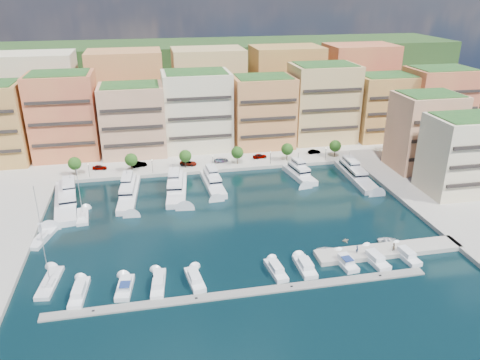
% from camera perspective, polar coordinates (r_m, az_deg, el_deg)
% --- Properties ---
extents(ground, '(400.00, 400.00, 0.00)m').
position_cam_1_polar(ground, '(114.41, -1.05, -4.67)').
color(ground, black).
rests_on(ground, ground).
extents(north_quay, '(220.00, 64.00, 2.00)m').
position_cam_1_polar(north_quay, '(171.20, -4.81, 4.81)').
color(north_quay, '#9E998E').
rests_on(north_quay, ground).
extents(east_quay, '(34.00, 76.00, 2.00)m').
position_cam_1_polar(east_quay, '(132.76, 27.05, -3.29)').
color(east_quay, '#9E998E').
rests_on(east_quay, ground).
extents(hillside, '(240.00, 40.00, 58.00)m').
position_cam_1_polar(hillside, '(217.13, -6.35, 8.66)').
color(hillside, '#1C3D19').
rests_on(hillside, ground).
extents(south_pontoon, '(72.00, 2.20, 0.35)m').
position_cam_1_polar(south_pontoon, '(88.91, 0.59, -13.67)').
color(south_pontoon, gray).
rests_on(south_pontoon, ground).
extents(finger_pier, '(32.00, 5.00, 2.00)m').
position_cam_1_polar(finger_pier, '(105.64, 17.64, -8.40)').
color(finger_pier, '#9E998E').
rests_on(finger_pier, ground).
extents(apartment_1, '(20.00, 16.50, 26.80)m').
position_cam_1_polar(apartment_1, '(158.80, -20.62, 7.36)').
color(apartment_1, '#D78847').
rests_on(apartment_1, north_quay).
extents(apartment_2, '(20.00, 15.50, 22.80)m').
position_cam_1_polar(apartment_2, '(155.30, -12.93, 7.16)').
color(apartment_2, tan).
rests_on(apartment_2, north_quay).
extents(apartment_3, '(22.00, 16.50, 25.80)m').
position_cam_1_polar(apartment_3, '(157.57, -5.26, 8.43)').
color(apartment_3, beige).
rests_on(apartment_3, north_quay).
extents(apartment_4, '(20.00, 15.50, 23.80)m').
position_cam_1_polar(apartment_4, '(159.66, 2.79, 8.32)').
color(apartment_4, '#D3864F').
rests_on(apartment_4, north_quay).
extents(apartment_5, '(22.00, 16.50, 26.80)m').
position_cam_1_polar(apartment_5, '(167.71, 10.04, 9.24)').
color(apartment_5, tan).
rests_on(apartment_5, north_quay).
extents(apartment_6, '(20.00, 15.50, 22.80)m').
position_cam_1_polar(apartment_6, '(175.51, 17.02, 8.53)').
color(apartment_6, '#BF9345').
rests_on(apartment_6, north_quay).
extents(apartment_7, '(22.00, 16.50, 24.80)m').
position_cam_1_polar(apartment_7, '(183.86, 22.93, 8.67)').
color(apartment_7, '#D78847').
rests_on(apartment_7, north_quay).
extents(apartment_east_a, '(18.00, 14.50, 22.80)m').
position_cam_1_polar(apartment_east_a, '(149.64, 21.57, 5.53)').
color(apartment_east_a, tan).
rests_on(apartment_east_a, east_quay).
extents(apartment_east_b, '(18.00, 14.50, 20.80)m').
position_cam_1_polar(apartment_east_b, '(135.97, 25.43, 2.79)').
color(apartment_east_b, beige).
rests_on(apartment_east_b, east_quay).
extents(backblock_0, '(26.00, 18.00, 30.00)m').
position_cam_1_polar(backblock_0, '(181.52, -23.21, 9.34)').
color(backblock_0, beige).
rests_on(backblock_0, north_quay).
extents(backblock_1, '(26.00, 18.00, 30.00)m').
position_cam_1_polar(backblock_1, '(177.83, -13.61, 10.29)').
color(backblock_1, '#D3864F').
rests_on(backblock_1, north_quay).
extents(backblock_2, '(26.00, 18.00, 30.00)m').
position_cam_1_polar(backblock_2, '(179.16, -3.83, 10.96)').
color(backblock_2, tan).
rests_on(backblock_2, north_quay).
extents(backblock_3, '(26.00, 18.00, 30.00)m').
position_cam_1_polar(backblock_3, '(185.41, 5.57, 11.31)').
color(backblock_3, '#BF9345').
rests_on(backblock_3, north_quay).
extents(backblock_4, '(26.00, 18.00, 30.00)m').
position_cam_1_polar(backblock_4, '(196.09, 14.17, 11.37)').
color(backblock_4, '#D78847').
rests_on(backblock_4, north_quay).
extents(tree_0, '(3.80, 3.80, 5.65)m').
position_cam_1_polar(tree_0, '(143.47, -19.51, 1.91)').
color(tree_0, '#473323').
rests_on(tree_0, north_quay).
extents(tree_1, '(3.80, 3.80, 5.65)m').
position_cam_1_polar(tree_1, '(141.89, -13.13, 2.42)').
color(tree_1, '#473323').
rests_on(tree_1, north_quay).
extents(tree_2, '(3.80, 3.80, 5.65)m').
position_cam_1_polar(tree_2, '(142.11, -6.69, 2.92)').
color(tree_2, '#473323').
rests_on(tree_2, north_quay).
extents(tree_3, '(3.80, 3.80, 5.65)m').
position_cam_1_polar(tree_3, '(144.12, -0.33, 3.36)').
color(tree_3, '#473323').
rests_on(tree_3, north_quay).
extents(tree_4, '(3.80, 3.80, 5.65)m').
position_cam_1_polar(tree_4, '(147.83, 5.78, 3.76)').
color(tree_4, '#473323').
rests_on(tree_4, north_quay).
extents(tree_5, '(3.80, 3.80, 5.65)m').
position_cam_1_polar(tree_5, '(153.14, 11.53, 4.09)').
color(tree_5, '#473323').
rests_on(tree_5, north_quay).
extents(lamppost_0, '(0.30, 0.30, 4.20)m').
position_cam_1_polar(lamppost_0, '(141.09, -17.97, 1.36)').
color(lamppost_0, black).
rests_on(lamppost_0, north_quay).
extents(lamppost_1, '(0.30, 0.30, 4.20)m').
position_cam_1_polar(lamppost_1, '(139.92, -10.66, 1.94)').
color(lamppost_1, black).
rests_on(lamppost_1, north_quay).
extents(lamppost_2, '(0.30, 0.30, 4.20)m').
position_cam_1_polar(lamppost_2, '(141.07, -3.35, 2.49)').
color(lamppost_2, black).
rests_on(lamppost_2, north_quay).
extents(lamppost_3, '(0.30, 0.30, 4.20)m').
position_cam_1_polar(lamppost_3, '(144.46, 3.74, 2.98)').
color(lamppost_3, black).
rests_on(lamppost_3, north_quay).
extents(lamppost_4, '(0.30, 0.30, 4.20)m').
position_cam_1_polar(lamppost_4, '(149.96, 10.42, 3.40)').
color(lamppost_4, black).
rests_on(lamppost_4, north_quay).
extents(yacht_0, '(8.55, 26.49, 7.30)m').
position_cam_1_polar(yacht_0, '(129.85, -20.48, -2.13)').
color(yacht_0, silver).
rests_on(yacht_0, ground).
extents(yacht_1, '(6.13, 23.31, 7.30)m').
position_cam_1_polar(yacht_1, '(129.26, -13.38, -1.41)').
color(yacht_1, silver).
rests_on(yacht_1, ground).
extents(yacht_2, '(7.28, 22.08, 7.30)m').
position_cam_1_polar(yacht_2, '(129.81, -7.71, -0.81)').
color(yacht_2, silver).
rests_on(yacht_2, ground).
extents(yacht_3, '(5.31, 18.48, 7.30)m').
position_cam_1_polar(yacht_3, '(132.11, -3.38, -0.20)').
color(yacht_3, silver).
rests_on(yacht_3, ground).
extents(yacht_5, '(6.48, 15.49, 7.30)m').
position_cam_1_polar(yacht_5, '(139.04, 7.19, 0.87)').
color(yacht_5, silver).
rests_on(yacht_5, ground).
extents(yacht_6, '(5.43, 23.47, 7.30)m').
position_cam_1_polar(yacht_6, '(141.50, 13.83, 0.76)').
color(yacht_6, silver).
rests_on(yacht_6, ground).
extents(cruiser_0, '(3.21, 9.31, 2.55)m').
position_cam_1_polar(cruiser_0, '(92.90, -19.01, -12.90)').
color(cruiser_0, white).
rests_on(cruiser_0, ground).
extents(cruiser_1, '(3.63, 7.76, 2.66)m').
position_cam_1_polar(cruiser_1, '(91.93, -13.87, -12.63)').
color(cruiser_1, white).
rests_on(cruiser_1, ground).
extents(cruiser_2, '(3.33, 9.30, 2.55)m').
position_cam_1_polar(cruiser_2, '(91.69, -9.91, -12.37)').
color(cruiser_2, white).
rests_on(cruiser_2, ground).
extents(cruiser_3, '(3.55, 8.30, 2.55)m').
position_cam_1_polar(cruiser_3, '(91.91, -5.51, -12.00)').
color(cruiser_3, white).
rests_on(cruiser_3, ground).
extents(cruiser_5, '(3.22, 7.98, 2.55)m').
position_cam_1_polar(cruiser_5, '(94.39, 4.40, -10.91)').
color(cruiser_5, white).
rests_on(cruiser_5, ground).
extents(cruiser_6, '(2.87, 7.76, 2.55)m').
position_cam_1_polar(cruiser_6, '(96.00, 7.94, -10.45)').
color(cruiser_6, white).
rests_on(cruiser_6, ground).
extents(cruiser_7, '(3.45, 7.32, 2.66)m').
position_cam_1_polar(cruiser_7, '(98.85, 12.70, -9.75)').
color(cruiser_7, white).
rests_on(cruiser_7, ground).
extents(cruiser_8, '(3.92, 8.62, 2.55)m').
position_cam_1_polar(cruiser_8, '(101.40, 16.03, -9.23)').
color(cruiser_8, white).
rests_on(cruiser_8, ground).
extents(cruiser_9, '(3.44, 8.28, 2.55)m').
position_cam_1_polar(cruiser_9, '(104.62, 19.52, -8.64)').
color(cruiser_9, white).
rests_on(cruiser_9, ground).
extents(sailboat_1, '(5.58, 10.43, 13.20)m').
position_cam_1_polar(sailboat_1, '(114.19, -22.90, -6.54)').
color(sailboat_1, silver).
rests_on(sailboat_1, ground).
extents(sailboat_2, '(3.47, 8.92, 13.20)m').
position_cam_1_polar(sailboat_2, '(120.50, -18.64, -4.31)').
color(sailboat_2, silver).
rests_on(sailboat_2, ground).
extents(sailboat_0, '(4.04, 10.51, 13.20)m').
position_cam_1_polar(sailboat_0, '(97.85, -22.17, -11.60)').
color(sailboat_0, silver).
rests_on(sailboat_0, ground).
extents(tender_2, '(4.31, 3.21, 0.86)m').
position_cam_1_polar(tender_2, '(109.32, 17.48, -6.99)').
color(tender_2, white).
rests_on(tender_2, ground).
extents(tender_1, '(1.78, 1.59, 0.85)m').
position_cam_1_polar(tender_1, '(106.91, 12.73, -7.16)').
color(tender_1, '#C4B296').
rests_on(tender_1, ground).
extents(tender_0, '(4.21, 3.22, 0.81)m').
position_cam_1_polar(tender_0, '(102.46, 10.29, -8.37)').
color(tender_0, white).
rests_on(tender_0, ground).
extents(car_0, '(4.37, 2.14, 1.43)m').
position_cam_1_polar(car_0, '(146.97, -16.75, 1.49)').
color(car_0, gray).
rests_on(car_0, north_quay).
extents(car_1, '(5.15, 2.61, 1.62)m').
position_cam_1_polar(car_1, '(146.20, -12.25, 1.89)').
color(car_1, gray).
rests_on(car_1, north_quay).
extents(car_2, '(5.66, 4.18, 1.43)m').
position_cam_1_polar(car_2, '(145.06, -6.32, 2.08)').
color(car_2, gray).
rests_on(car_2, north_quay).
extents(car_3, '(4.86, 2.70, 1.33)m').
position_cam_1_polar(car_3, '(146.85, -2.32, 2.45)').
color(car_3, gray).
rests_on(car_3, north_quay).
extents(car_4, '(4.69, 2.39, 1.53)m').
position_cam_1_polar(car_4, '(150.10, 2.43, 2.95)').
color(car_4, gray).
rests_on(car_4, north_quay).
extents(car_5, '(4.15, 1.74, 1.33)m').
position_cam_1_polar(car_5, '(156.13, 9.02, 3.44)').
color(car_5, gray).
rests_on(car_5, north_quay).
extents(person_0, '(0.54, 0.71, 1.77)m').
position_cam_1_polar(person_0, '(101.28, 14.09, -8.16)').
color(person_0, '#222E45').
rests_on(person_0, finger_pier).
extents(person_1, '(0.99, 0.84, 1.78)m').
position_cam_1_polar(person_1, '(104.17, 18.18, -7.73)').
color(person_1, brown).
rests_on(person_1, finger_pier).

